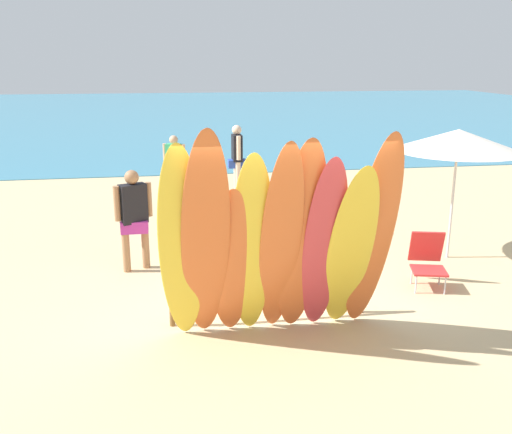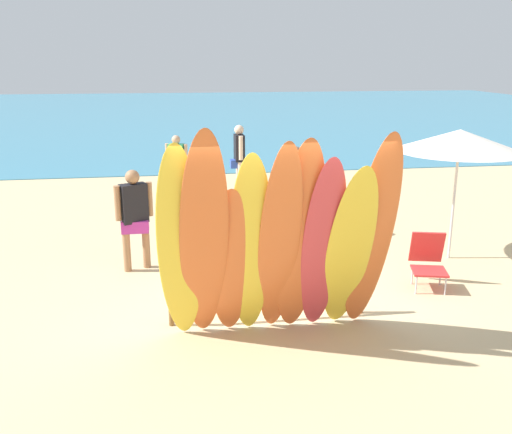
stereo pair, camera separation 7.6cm
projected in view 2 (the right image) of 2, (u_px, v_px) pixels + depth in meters
ground at (205, 152)px, 20.94m from camera, size 60.00×60.00×0.00m
ocean_water at (189, 112)px, 36.00m from camera, size 60.00×40.00×0.02m
surfboard_rack at (268, 285)px, 7.48m from camera, size 2.68×0.07×0.63m
surfboard_yellow_0 at (180, 247)px, 6.55m from camera, size 0.58×0.85×2.55m
surfboard_orange_1 at (204, 241)px, 6.50m from camera, size 0.59×1.04×2.72m
surfboard_orange_2 at (230, 264)px, 6.79m from camera, size 0.52×0.69×2.00m
surfboard_yellow_3 at (250, 248)px, 6.71m from camera, size 0.57×0.82×2.42m
surfboard_orange_4 at (279, 243)px, 6.68m from camera, size 0.51×0.96×2.55m
surfboard_orange_5 at (300, 240)px, 6.75m from camera, size 0.61×0.84×2.57m
surfboard_red_6 at (322, 248)px, 6.81m from camera, size 0.52×0.84×2.36m
surfboard_yellow_7 at (349, 250)px, 6.86m from camera, size 0.61×0.91×2.26m
surfboard_orange_8 at (372, 235)px, 6.85m from camera, size 0.62×0.92×2.62m
beachgoer_strolling at (134, 213)px, 9.14m from camera, size 0.59×0.36×1.67m
beachgoer_near_rack at (177, 162)px, 14.04m from camera, size 0.54×0.33×1.54m
beachgoer_photographing at (295, 185)px, 10.95m from camera, size 0.58×0.43×1.75m
beachgoer_by_water at (239, 155)px, 14.32m from camera, size 0.45×0.66×1.75m
beach_chair_red at (428, 259)px, 8.61m from camera, size 0.65×0.75×0.83m
beach_umbrella at (460, 141)px, 9.36m from camera, size 2.08×2.08×2.24m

